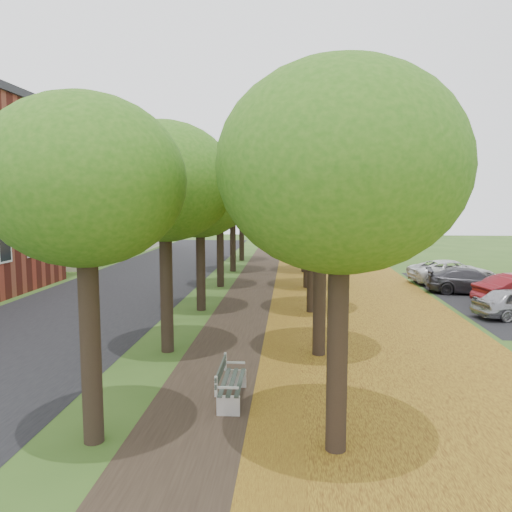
# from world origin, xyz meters

# --- Properties ---
(ground) EXTENTS (120.00, 120.00, 0.00)m
(ground) POSITION_xyz_m (0.00, 0.00, 0.00)
(ground) COLOR #2D4C19
(ground) RESTS_ON ground
(street_asphalt) EXTENTS (8.00, 70.00, 0.01)m
(street_asphalt) POSITION_xyz_m (-7.50, 15.00, 0.00)
(street_asphalt) COLOR black
(street_asphalt) RESTS_ON ground
(footpath) EXTENTS (3.20, 70.00, 0.01)m
(footpath) POSITION_xyz_m (0.00, 15.00, 0.00)
(footpath) COLOR black
(footpath) RESTS_ON ground
(leaf_verge) EXTENTS (7.50, 70.00, 0.01)m
(leaf_verge) POSITION_xyz_m (5.00, 15.00, 0.01)
(leaf_verge) COLOR #A27E1E
(leaf_verge) RESTS_ON ground
(tree_row_west) EXTENTS (4.24, 34.24, 6.97)m
(tree_row_west) POSITION_xyz_m (-2.20, 15.00, 5.13)
(tree_row_west) COLOR black
(tree_row_west) RESTS_ON ground
(tree_row_east) EXTENTS (4.24, 34.24, 6.97)m
(tree_row_east) POSITION_xyz_m (2.60, 15.00, 5.13)
(tree_row_east) COLOR black
(tree_row_east) RESTS_ON ground
(building_cream) EXTENTS (10.30, 20.30, 10.40)m
(building_cream) POSITION_xyz_m (-17.00, 33.00, 5.21)
(building_cream) COLOR beige
(building_cream) RESTS_ON ground
(bench) EXTENTS (0.57, 1.89, 0.89)m
(bench) POSITION_xyz_m (0.27, 2.22, 0.46)
(bench) COLOR #28322C
(bench) RESTS_ON ground
(car_grey) EXTENTS (4.72, 2.63, 1.29)m
(car_grey) POSITION_xyz_m (11.00, 16.78, 0.65)
(car_grey) COLOR #302F34
(car_grey) RESTS_ON ground
(car_white) EXTENTS (5.21, 3.01, 1.37)m
(car_white) POSITION_xyz_m (11.00, 19.86, 0.68)
(car_white) COLOR silver
(car_white) RESTS_ON ground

